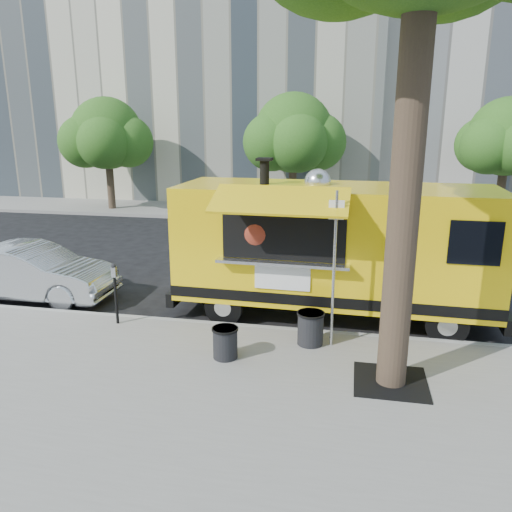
# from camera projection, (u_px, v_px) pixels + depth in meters

# --- Properties ---
(ground) EXTENTS (120.00, 120.00, 0.00)m
(ground) POSITION_uv_depth(u_px,v_px,m) (266.00, 317.00, 11.47)
(ground) COLOR black
(ground) RESTS_ON ground
(sidewalk) EXTENTS (60.00, 6.00, 0.15)m
(sidewalk) POSITION_uv_depth(u_px,v_px,m) (221.00, 408.00, 7.67)
(sidewalk) COLOR gray
(sidewalk) RESTS_ON ground
(curb) EXTENTS (60.00, 0.14, 0.16)m
(curb) POSITION_uv_depth(u_px,v_px,m) (258.00, 329.00, 10.57)
(curb) COLOR #999993
(curb) RESTS_ON ground
(far_sidewalk) EXTENTS (60.00, 5.00, 0.15)m
(far_sidewalk) POSITION_uv_depth(u_px,v_px,m) (314.00, 212.00, 24.24)
(far_sidewalk) COLOR gray
(far_sidewalk) RESTS_ON ground
(tree_well) EXTENTS (1.20, 1.20, 0.02)m
(tree_well) POSITION_uv_depth(u_px,v_px,m) (390.00, 382.00, 8.30)
(tree_well) COLOR black
(tree_well) RESTS_ON sidewalk
(far_tree_a) EXTENTS (3.42, 3.42, 5.36)m
(far_tree_a) POSITION_uv_depth(u_px,v_px,m) (107.00, 134.00, 24.01)
(far_tree_a) COLOR #33261C
(far_tree_a) RESTS_ON far_sidewalk
(far_tree_b) EXTENTS (3.60, 3.60, 5.50)m
(far_tree_b) POSITION_uv_depth(u_px,v_px,m) (294.00, 133.00, 22.69)
(far_tree_b) COLOR #33261C
(far_tree_b) RESTS_ON far_sidewalk
(far_tree_c) EXTENTS (3.24, 3.24, 5.21)m
(far_tree_c) POSITION_uv_depth(u_px,v_px,m) (507.00, 137.00, 20.76)
(far_tree_c) COLOR #33261C
(far_tree_c) RESTS_ON far_sidewalk
(sign_post) EXTENTS (0.28, 0.06, 3.00)m
(sign_post) POSITION_uv_depth(u_px,v_px,m) (334.00, 261.00, 9.23)
(sign_post) COLOR silver
(sign_post) RESTS_ON sidewalk
(parking_meter) EXTENTS (0.11, 0.11, 1.33)m
(parking_meter) POSITION_uv_depth(u_px,v_px,m) (115.00, 286.00, 10.50)
(parking_meter) COLOR black
(parking_meter) RESTS_ON sidewalk
(food_truck) EXTENTS (7.23, 3.41, 3.55)m
(food_truck) POSITION_uv_depth(u_px,v_px,m) (332.00, 246.00, 11.04)
(food_truck) COLOR yellow
(food_truck) RESTS_ON ground
(sedan) EXTENTS (4.22, 1.49, 1.39)m
(sedan) POSITION_uv_depth(u_px,v_px,m) (31.00, 272.00, 12.48)
(sedan) COLOR #B5B7BC
(sedan) RESTS_ON ground
(trash_bin_left) EXTENTS (0.49, 0.49, 0.58)m
(trash_bin_left) POSITION_uv_depth(u_px,v_px,m) (225.00, 342.00, 9.08)
(trash_bin_left) COLOR black
(trash_bin_left) RESTS_ON sidewalk
(trash_bin_right) EXTENTS (0.54, 0.54, 0.65)m
(trash_bin_right) POSITION_uv_depth(u_px,v_px,m) (310.00, 327.00, 9.63)
(trash_bin_right) COLOR black
(trash_bin_right) RESTS_ON sidewalk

